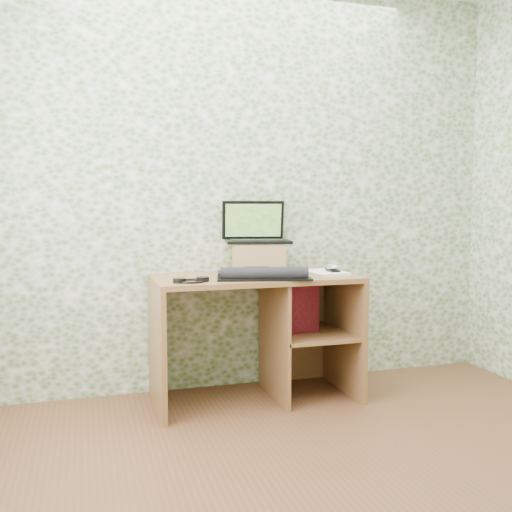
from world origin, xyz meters
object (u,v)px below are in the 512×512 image
object	(u,v)px
riser	(258,258)
laptop	(256,233)
desk	(266,319)
keyboard	(261,274)
notepad	(325,272)

from	to	relation	value
riser	laptop	world-z (taller)	laptop
desk	keyboard	world-z (taller)	keyboard
riser	laptop	bearing A→B (deg)	90.00
laptop	riser	bearing A→B (deg)	-79.11
desk	notepad	world-z (taller)	notepad
desk	keyboard	bearing A→B (deg)	-116.35
notepad	keyboard	bearing A→B (deg)	-167.26
notepad	desk	bearing A→B (deg)	170.98
desk	riser	world-z (taller)	riser
riser	keyboard	world-z (taller)	riser
riser	laptop	size ratio (longest dim) A/B	0.71
desk	laptop	world-z (taller)	laptop
desk	laptop	size ratio (longest dim) A/B	2.75
riser	keyboard	bearing A→B (deg)	-103.95
desk	laptop	xyz separation A→B (m)	(-0.01, 0.16, 0.52)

